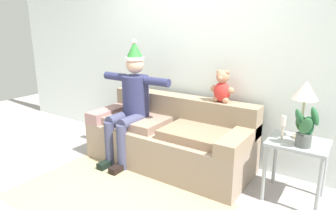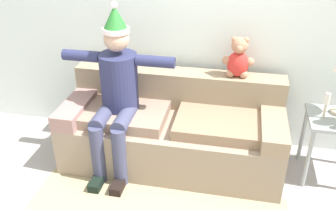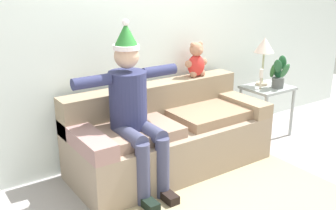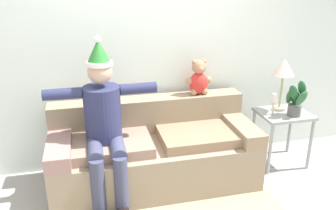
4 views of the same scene
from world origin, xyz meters
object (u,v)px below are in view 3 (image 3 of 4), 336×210
Objects in this scene: couch at (168,136)px; person_seated at (134,107)px; potted_plant at (279,73)px; side_table at (267,95)px; candle_tall at (261,76)px; teddy_bear at (196,61)px; table_lamp at (264,47)px.

couch is 1.32× the size of person_seated.
side_table is at bearing 118.48° from potted_plant.
candle_tall reaches higher than side_table.
potted_plant reaches higher than candle_tall.
couch is 8.53× the size of candle_tall.
potted_plant is at bearing -2.88° from couch.
couch is at bearing -154.80° from teddy_bear.
potted_plant is at bearing 2.37° from person_seated.
person_seated is 1.14m from teddy_bear.
potted_plant is (2.01, 0.08, 0.01)m from person_seated.
table_lamp is 1.46× the size of potted_plant.
table_lamp is (1.46, 0.12, 0.74)m from couch.
couch is 1.48m from side_table.
couch is at bearing 18.14° from person_seated.
table_lamp reaches higher than candle_tall.
teddy_bear is at bearing 161.53° from candle_tall.
couch is at bearing -175.45° from table_lamp.
table_lamp is 2.43× the size of candle_tall.
teddy_bear reaches higher than candle_tall.
couch reaches higher than side_table.
side_table is at bearing 5.35° from person_seated.
person_seated reaches higher than side_table.
table_lamp is (-0.01, 0.09, 0.56)m from side_table.
table_lamp is 0.36m from candle_tall.
teddy_bear is at bearing 171.08° from table_lamp.
couch is 0.90m from teddy_bear.
candle_tall is at bearing 0.14° from couch.
teddy_bear is 1.06m from side_table.
couch is 3.30× the size of side_table.
couch is 1.38m from candle_tall.
side_table is at bearing 7.48° from candle_tall.
candle_tall is at bearing -18.47° from teddy_bear.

